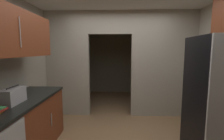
# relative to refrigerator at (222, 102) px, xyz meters

# --- Properties ---
(kitchen_partition) EXTENTS (3.66, 0.12, 2.56)m
(kitchen_partition) POSITION_rel_refrigerator_xyz_m (-1.33, 1.69, 0.45)
(kitchen_partition) COLOR #ADA899
(kitchen_partition) RESTS_ON ground
(adjoining_room_shell) EXTENTS (3.66, 2.37, 2.56)m
(adjoining_room_shell) POSITION_rel_refrigerator_xyz_m (-1.40, 3.36, 0.37)
(adjoining_room_shell) COLOR gray
(adjoining_room_shell) RESTS_ON ground
(refrigerator) EXTENTS (0.79, 0.78, 1.82)m
(refrigerator) POSITION_rel_refrigerator_xyz_m (0.00, 0.00, 0.00)
(refrigerator) COLOR black
(refrigerator) RESTS_ON ground
(lower_cabinet_run) EXTENTS (0.68, 2.06, 0.91)m
(lower_cabinet_run) POSITION_rel_refrigerator_xyz_m (-2.89, -0.18, -0.45)
(lower_cabinet_run) COLOR brown
(lower_cabinet_run) RESTS_ON ground
(upper_cabinet_counterside) EXTENTS (0.36, 1.85, 0.64)m
(upper_cabinet_counterside) POSITION_rel_refrigerator_xyz_m (-2.89, -0.18, 0.95)
(upper_cabinet_counterside) COLOR brown
(boombox) EXTENTS (0.18, 0.36, 0.24)m
(boombox) POSITION_rel_refrigerator_xyz_m (-2.86, -0.18, 0.11)
(boombox) COLOR #B2B2B7
(boombox) RESTS_ON lower_cabinet_run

